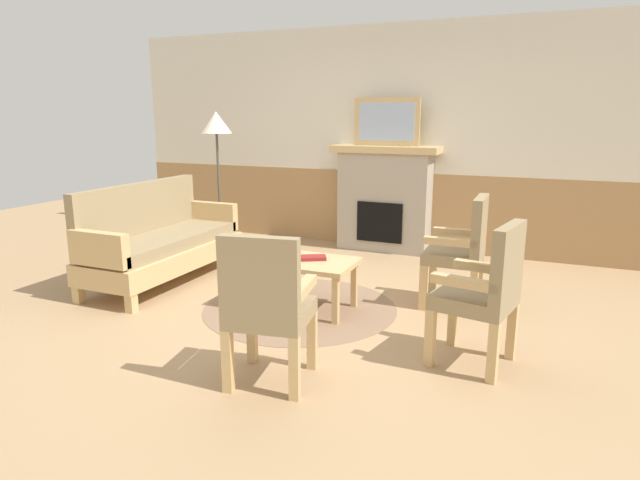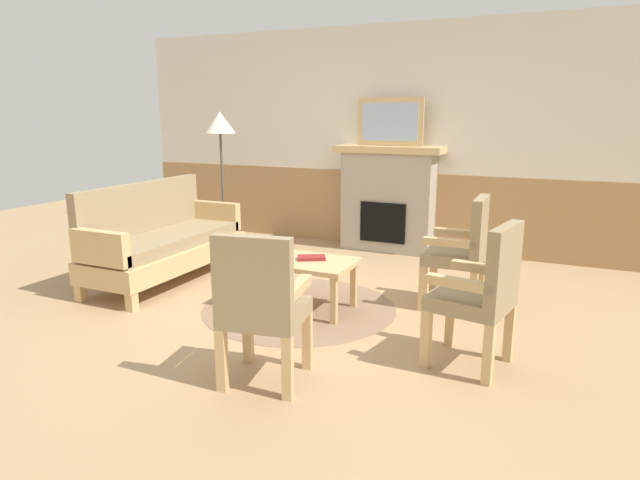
{
  "view_description": "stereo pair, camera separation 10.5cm",
  "coord_description": "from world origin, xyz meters",
  "px_view_note": "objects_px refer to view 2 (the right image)",
  "views": [
    {
      "loc": [
        1.87,
        -4.0,
        1.66
      ],
      "look_at": [
        0.0,
        0.35,
        0.55
      ],
      "focal_mm": 30.47,
      "sensor_mm": 36.0,
      "label": 1
    },
    {
      "loc": [
        1.97,
        -3.96,
        1.66
      ],
      "look_at": [
        0.0,
        0.35,
        0.55
      ],
      "focal_mm": 30.47,
      "sensor_mm": 36.0,
      "label": 2
    }
  ],
  "objects_px": {
    "armchair_near_fireplace": "(463,248)",
    "framed_picture": "(390,122)",
    "armchair_front_left": "(261,303)",
    "fireplace": "(388,198)",
    "armchair_by_window_left": "(482,290)",
    "couch": "(163,242)",
    "coffee_table": "(299,265)",
    "book_on_table": "(312,258)",
    "floor_lamp_by_couch": "(220,131)"
  },
  "relations": [
    {
      "from": "book_on_table",
      "to": "armchair_by_window_left",
      "type": "relative_size",
      "value": 0.24
    },
    {
      "from": "armchair_near_fireplace",
      "to": "book_on_table",
      "type": "bearing_deg",
      "value": -154.5
    },
    {
      "from": "armchair_by_window_left",
      "to": "framed_picture",
      "type": "bearing_deg",
      "value": 118.58
    },
    {
      "from": "floor_lamp_by_couch",
      "to": "book_on_table",
      "type": "bearing_deg",
      "value": -37.01
    },
    {
      "from": "armchair_near_fireplace",
      "to": "floor_lamp_by_couch",
      "type": "height_order",
      "value": "floor_lamp_by_couch"
    },
    {
      "from": "framed_picture",
      "to": "couch",
      "type": "distance_m",
      "value": 2.95
    },
    {
      "from": "armchair_near_fireplace",
      "to": "armchair_by_window_left",
      "type": "distance_m",
      "value": 1.15
    },
    {
      "from": "coffee_table",
      "to": "armchair_front_left",
      "type": "bearing_deg",
      "value": -72.89
    },
    {
      "from": "fireplace",
      "to": "floor_lamp_by_couch",
      "type": "distance_m",
      "value": 2.16
    },
    {
      "from": "fireplace",
      "to": "couch",
      "type": "distance_m",
      "value": 2.73
    },
    {
      "from": "armchair_front_left",
      "to": "couch",
      "type": "bearing_deg",
      "value": 143.67
    },
    {
      "from": "armchair_front_left",
      "to": "fireplace",
      "type": "bearing_deg",
      "value": 95.48
    },
    {
      "from": "fireplace",
      "to": "floor_lamp_by_couch",
      "type": "height_order",
      "value": "floor_lamp_by_couch"
    },
    {
      "from": "couch",
      "to": "book_on_table",
      "type": "relative_size",
      "value": 7.66
    },
    {
      "from": "fireplace",
      "to": "couch",
      "type": "bearing_deg",
      "value": -128.42
    },
    {
      "from": "coffee_table",
      "to": "floor_lamp_by_couch",
      "type": "distance_m",
      "value": 2.5
    },
    {
      "from": "framed_picture",
      "to": "book_on_table",
      "type": "bearing_deg",
      "value": -88.94
    },
    {
      "from": "couch",
      "to": "book_on_table",
      "type": "bearing_deg",
      "value": -4.58
    },
    {
      "from": "armchair_near_fireplace",
      "to": "armchair_by_window_left",
      "type": "height_order",
      "value": "same"
    },
    {
      "from": "couch",
      "to": "floor_lamp_by_couch",
      "type": "relative_size",
      "value": 1.07
    },
    {
      "from": "book_on_table",
      "to": "armchair_front_left",
      "type": "distance_m",
      "value": 1.39
    },
    {
      "from": "armchair_by_window_left",
      "to": "armchair_front_left",
      "type": "xyz_separation_m",
      "value": [
        -1.18,
        -0.81,
        0.0
      ]
    },
    {
      "from": "fireplace",
      "to": "armchair_front_left",
      "type": "relative_size",
      "value": 1.33
    },
    {
      "from": "coffee_table",
      "to": "fireplace",
      "type": "bearing_deg",
      "value": 88.51
    },
    {
      "from": "armchair_near_fireplace",
      "to": "framed_picture",
      "type": "bearing_deg",
      "value": 125.35
    },
    {
      "from": "armchair_near_fireplace",
      "to": "armchair_front_left",
      "type": "distance_m",
      "value": 2.1
    },
    {
      "from": "fireplace",
      "to": "armchair_near_fireplace",
      "type": "distance_m",
      "value": 2.1
    },
    {
      "from": "framed_picture",
      "to": "armchair_near_fireplace",
      "type": "relative_size",
      "value": 0.82
    },
    {
      "from": "coffee_table",
      "to": "book_on_table",
      "type": "xyz_separation_m",
      "value": [
        0.1,
        0.03,
        0.07
      ]
    },
    {
      "from": "armchair_front_left",
      "to": "floor_lamp_by_couch",
      "type": "xyz_separation_m",
      "value": [
        -2.16,
        2.75,
        0.91
      ]
    },
    {
      "from": "framed_picture",
      "to": "couch",
      "type": "bearing_deg",
      "value": -128.42
    },
    {
      "from": "fireplace",
      "to": "armchair_by_window_left",
      "type": "xyz_separation_m",
      "value": [
        1.53,
        -2.81,
        -0.11
      ]
    },
    {
      "from": "couch",
      "to": "coffee_table",
      "type": "relative_size",
      "value": 1.88
    },
    {
      "from": "armchair_by_window_left",
      "to": "armchair_front_left",
      "type": "distance_m",
      "value": 1.43
    },
    {
      "from": "framed_picture",
      "to": "coffee_table",
      "type": "xyz_separation_m",
      "value": [
        -0.06,
        -2.3,
        -1.17
      ]
    },
    {
      "from": "coffee_table",
      "to": "floor_lamp_by_couch",
      "type": "bearing_deg",
      "value": 140.73
    },
    {
      "from": "fireplace",
      "to": "coffee_table",
      "type": "height_order",
      "value": "fireplace"
    },
    {
      "from": "fireplace",
      "to": "armchair_front_left",
      "type": "height_order",
      "value": "fireplace"
    },
    {
      "from": "armchair_by_window_left",
      "to": "armchair_front_left",
      "type": "height_order",
      "value": "same"
    },
    {
      "from": "framed_picture",
      "to": "armchair_by_window_left",
      "type": "distance_m",
      "value": 3.36
    },
    {
      "from": "fireplace",
      "to": "book_on_table",
      "type": "height_order",
      "value": "fireplace"
    },
    {
      "from": "book_on_table",
      "to": "armchair_front_left",
      "type": "bearing_deg",
      "value": -77.31
    },
    {
      "from": "coffee_table",
      "to": "armchair_near_fireplace",
      "type": "relative_size",
      "value": 0.98
    },
    {
      "from": "armchair_by_window_left",
      "to": "fireplace",
      "type": "bearing_deg",
      "value": 118.58
    },
    {
      "from": "framed_picture",
      "to": "fireplace",
      "type": "bearing_deg",
      "value": -90.0
    },
    {
      "from": "book_on_table",
      "to": "floor_lamp_by_couch",
      "type": "height_order",
      "value": "floor_lamp_by_couch"
    },
    {
      "from": "book_on_table",
      "to": "couch",
      "type": "bearing_deg",
      "value": 175.42
    },
    {
      "from": "book_on_table",
      "to": "armchair_near_fireplace",
      "type": "distance_m",
      "value": 1.3
    },
    {
      "from": "floor_lamp_by_couch",
      "to": "couch",
      "type": "bearing_deg",
      "value": -84.46
    },
    {
      "from": "armchair_by_window_left",
      "to": "book_on_table",
      "type": "bearing_deg",
      "value": 159.86
    }
  ]
}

